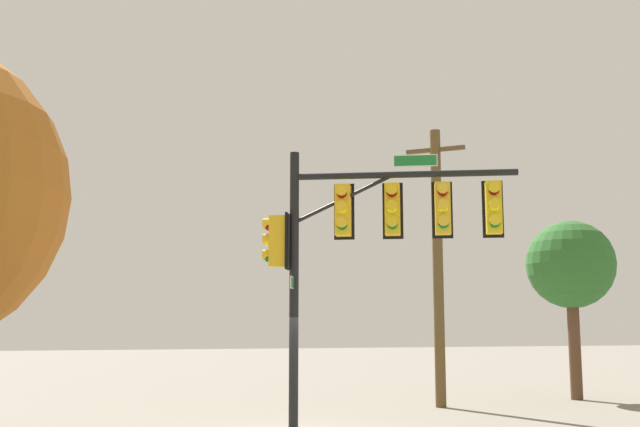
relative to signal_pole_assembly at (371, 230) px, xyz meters
name	(u,v)px	position (x,y,z in m)	size (l,w,h in m)	color
signal_pole_assembly	(371,230)	(0.00, 0.00, 0.00)	(5.07, 2.43, 6.07)	black
utility_pole	(438,261)	(4.09, 5.48, -0.15)	(1.47, 1.23, 8.18)	brown
tree_far	(571,266)	(9.19, 6.32, -0.11)	(2.84, 2.84, 5.71)	brown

